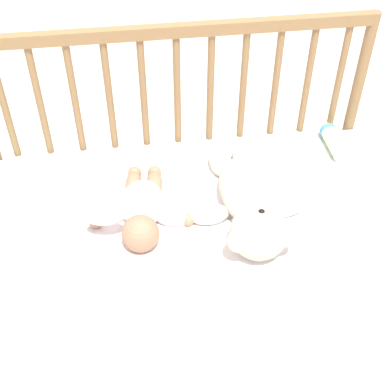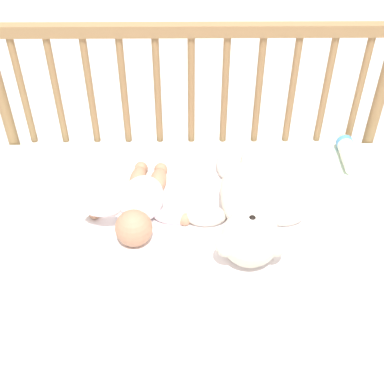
{
  "view_description": "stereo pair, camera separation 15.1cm",
  "coord_description": "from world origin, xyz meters",
  "views": [
    {
      "loc": [
        -0.16,
        -1.11,
        1.62
      ],
      "look_at": [
        0.0,
        -0.0,
        0.59
      ],
      "focal_mm": 50.0,
      "sensor_mm": 36.0,
      "label": 1
    },
    {
      "loc": [
        -0.01,
        -1.12,
        1.62
      ],
      "look_at": [
        0.0,
        -0.0,
        0.59
      ],
      "focal_mm": 50.0,
      "sensor_mm": 36.0,
      "label": 2
    }
  ],
  "objects": [
    {
      "name": "baby",
      "position": [
        -0.15,
        -0.03,
        0.58
      ],
      "size": [
        0.31,
        0.35,
        0.1
      ],
      "color": "white",
      "rests_on": "crib_mattress"
    },
    {
      "name": "crib_mattress",
      "position": [
        0.0,
        0.0,
        0.27
      ],
      "size": [
        1.23,
        0.59,
        0.53
      ],
      "color": "silver",
      "rests_on": "ground_plane"
    },
    {
      "name": "blanket",
      "position": [
        0.03,
        0.0,
        0.54
      ],
      "size": [
        0.81,
        0.55,
        0.01
      ],
      "color": "white",
      "rests_on": "crib_mattress"
    },
    {
      "name": "teddy_bear",
      "position": [
        0.15,
        -0.08,
        0.59
      ],
      "size": [
        0.33,
        0.49,
        0.16
      ],
      "color": "silver",
      "rests_on": "crib_mattress"
    },
    {
      "name": "baby_bottle",
      "position": [
        0.5,
        0.22,
        0.56
      ],
      "size": [
        0.05,
        0.17,
        0.05
      ],
      "color": "#F4E5CC",
      "rests_on": "crib_mattress"
    },
    {
      "name": "crib_rail",
      "position": [
        0.0,
        0.32,
        0.66
      ],
      "size": [
        1.23,
        0.04,
        0.94
      ],
      "color": "#997047",
      "rests_on": "ground_plane"
    },
    {
      "name": "ground_plane",
      "position": [
        0.0,
        0.0,
        0.0
      ],
      "size": [
        12.0,
        12.0,
        0.0
      ],
      "primitive_type": "plane",
      "color": "silver"
    }
  ]
}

